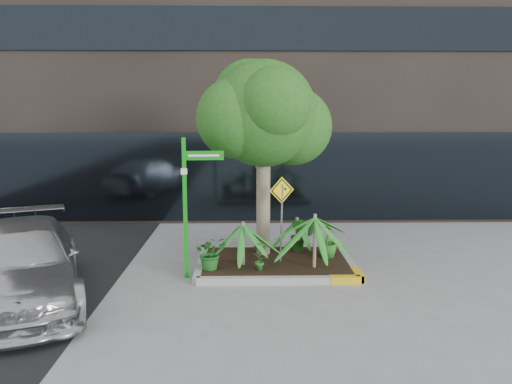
{
  "coord_description": "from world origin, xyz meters",
  "views": [
    {
      "loc": [
        -0.42,
        -10.06,
        3.36
      ],
      "look_at": [
        -0.22,
        0.2,
        1.66
      ],
      "focal_mm": 35.0,
      "sensor_mm": 36.0,
      "label": 1
    }
  ],
  "objects_px": {
    "parked_car": "(23,263)",
    "cattle_sign": "(282,205)",
    "street_sign_post": "(188,192)",
    "tree": "(263,114)"
  },
  "relations": [
    {
      "from": "tree",
      "to": "parked_car",
      "type": "relative_size",
      "value": 0.97
    },
    {
      "from": "parked_car",
      "to": "cattle_sign",
      "type": "height_order",
      "value": "cattle_sign"
    },
    {
      "from": "parked_car",
      "to": "street_sign_post",
      "type": "height_order",
      "value": "street_sign_post"
    },
    {
      "from": "street_sign_post",
      "to": "cattle_sign",
      "type": "xyz_separation_m",
      "value": [
        1.9,
        0.46,
        -0.36
      ]
    },
    {
      "from": "parked_car",
      "to": "street_sign_post",
      "type": "relative_size",
      "value": 1.63
    },
    {
      "from": "street_sign_post",
      "to": "tree",
      "type": "bearing_deg",
      "value": 31.99
    },
    {
      "from": "cattle_sign",
      "to": "street_sign_post",
      "type": "bearing_deg",
      "value": 170.28
    },
    {
      "from": "tree",
      "to": "cattle_sign",
      "type": "height_order",
      "value": "tree"
    },
    {
      "from": "parked_car",
      "to": "street_sign_post",
      "type": "distance_m",
      "value": 3.23
    },
    {
      "from": "tree",
      "to": "parked_car",
      "type": "bearing_deg",
      "value": -151.65
    }
  ]
}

